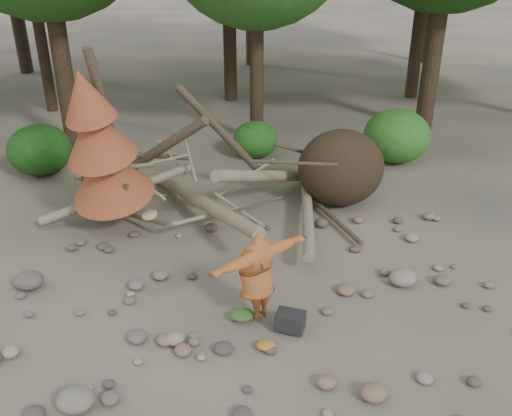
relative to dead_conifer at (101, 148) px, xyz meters
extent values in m
plane|color=#514C44|center=(3.12, -3.37, -2.11)|extent=(120.00, 120.00, 0.00)
ellipsoid|color=#332619|center=(5.72, 0.93, -1.12)|extent=(2.20, 1.87, 1.98)
cylinder|color=gray|center=(2.12, 0.33, -1.56)|extent=(2.61, 5.11, 1.08)
cylinder|color=gray|center=(3.92, 0.83, -1.21)|extent=(3.18, 3.71, 1.90)
cylinder|color=brown|center=(0.92, 1.23, -0.71)|extent=(3.08, 1.91, 2.49)
cylinder|color=gray|center=(4.72, 0.13, -1.76)|extent=(1.13, 4.98, 0.43)
cylinder|color=brown|center=(2.82, 1.43, -0.31)|extent=(2.39, 1.03, 2.89)
cylinder|color=gray|center=(0.12, 0.63, -1.41)|extent=(3.71, 0.86, 1.20)
cylinder|color=#4C3F30|center=(0.62, 0.13, -1.81)|extent=(1.52, 1.70, 0.49)
cylinder|color=gray|center=(3.32, 1.03, -1.31)|extent=(1.57, 0.85, 0.69)
cylinder|color=#4C3F30|center=(4.92, 1.53, -0.91)|extent=(1.92, 1.25, 1.10)
cylinder|color=gray|center=(1.92, 0.83, -0.61)|extent=(0.37, 1.42, 0.85)
cylinder|color=#4C3F30|center=(5.32, -0.17, -1.96)|extent=(0.79, 2.54, 0.12)
cylinder|color=gray|center=(2.32, -0.27, -1.66)|extent=(1.78, 1.11, 0.29)
cylinder|color=#4C3F30|center=(0.22, 0.43, 0.09)|extent=(0.67, 1.13, 4.35)
cone|color=brown|center=(0.06, 0.12, -0.61)|extent=(2.06, 2.13, 1.86)
cone|color=brown|center=(-0.05, -0.09, 0.39)|extent=(1.71, 1.78, 1.65)
cone|color=brown|center=(-0.14, -0.28, 1.29)|extent=(1.23, 1.30, 1.41)
cylinder|color=#38281C|center=(-1.88, 6.13, 2.37)|extent=(0.56, 0.56, 8.96)
cylinder|color=#38281C|center=(4.12, 5.83, 1.46)|extent=(0.44, 0.44, 7.14)
cylinder|color=#38281C|center=(-3.38, 10.13, 1.67)|extent=(0.42, 0.42, 7.56)
ellipsoid|color=#1C4E14|center=(-2.38, 3.83, -1.39)|extent=(1.80, 1.80, 1.44)
ellipsoid|color=#26631C|center=(3.92, 4.43, -1.55)|extent=(1.40, 1.40, 1.12)
ellipsoid|color=#307524|center=(8.12, 3.63, -1.31)|extent=(2.00, 2.00, 1.60)
imported|color=#9E5123|center=(3.05, -3.67, -1.16)|extent=(2.13, 1.61, 1.74)
cylinder|color=#8F775A|center=(1.31, -4.05, 0.37)|extent=(0.28, 0.28, 0.11)
cube|color=black|center=(3.60, -4.07, -1.94)|extent=(0.60, 0.52, 0.34)
ellipsoid|color=#325C24|center=(2.77, -3.67, -2.03)|extent=(0.45, 0.38, 0.17)
ellipsoid|color=#AC691D|center=(3.10, -4.53, -2.05)|extent=(0.32, 0.26, 0.12)
ellipsoid|color=slate|center=(0.09, -5.50, -1.94)|extent=(0.57, 0.52, 0.34)
ellipsoid|color=#7B604D|center=(4.61, -5.82, -1.98)|extent=(0.42, 0.38, 0.25)
ellipsoid|color=gray|center=(6.10, -2.87, -1.95)|extent=(0.55, 0.50, 0.33)
ellipsoid|color=#574F49|center=(-1.38, -2.15, -1.93)|extent=(0.60, 0.54, 0.36)
camera|label=1|loc=(2.09, -12.10, 4.50)|focal=40.00mm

